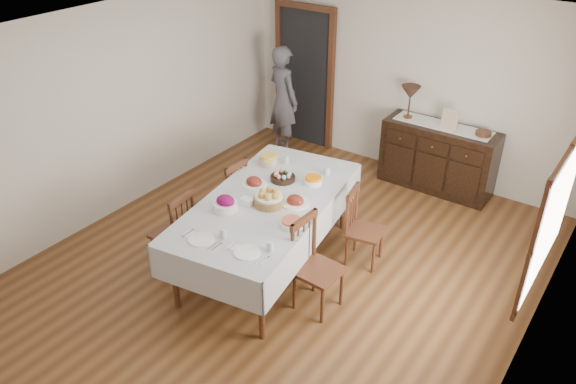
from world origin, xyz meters
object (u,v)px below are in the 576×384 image
Objects in this scene: dining_table at (267,208)px; chair_right_near at (314,264)px; chair_left_near at (176,230)px; chair_left_far at (230,195)px; chair_right_far at (361,227)px; person at (283,96)px; sideboard at (438,158)px; table_lamp at (411,93)px.

chair_right_near is at bearing -27.71° from dining_table.
chair_left_near is at bearing -151.60° from dining_table.
chair_left_far is 1.03× the size of chair_right_far.
dining_table is 1.08m from chair_right_far.
person is (-0.78, 2.20, 0.40)m from chair_left_far.
person is (-2.40, 1.87, 0.42)m from chair_right_far.
chair_left_far reaches higher than chair_right_far.
chair_right_near is (1.60, -0.59, 0.04)m from chair_left_far.
chair_left_far reaches higher than sideboard.
chair_right_near reaches higher than sideboard.
chair_left_far is 0.54× the size of person.
chair_left_near is at bearing 123.93° from person.
dining_table is at bearing -107.21° from sideboard.
chair_left_near is 1.04× the size of chair_right_far.
person is (-1.59, 2.52, 0.14)m from dining_table.
chair_right_near is 2.20× the size of table_lamp.
dining_table is 2.99m from person.
chair_left_near is 3.63m from table_lamp.
dining_table is 2.77× the size of chair_left_far.
person is at bearing -173.33° from table_lamp.
sideboard is 0.96m from table_lamp.
chair_left_near is 0.94× the size of chair_right_near.
chair_left_near is at bearing 117.05° from chair_right_far.
chair_right_near is 3.01m from sideboard.
table_lamp reaches higher than sideboard.
dining_table is 1.48× the size of person.
dining_table is 5.68× the size of table_lamp.
chair_right_near is at bearing 71.21° from chair_left_far.
sideboard is (0.06, 3.01, -0.05)m from chair_right_near.
person is (-2.38, 2.79, 0.37)m from chair_right_near.
chair_right_near is 0.92m from chair_right_far.
sideboard is (1.66, 2.42, -0.02)m from chair_left_far.
dining_table is at bearing 74.05° from chair_right_near.
person is at bearing -158.98° from chair_left_far.
chair_left_near is 0.93m from chair_left_far.
chair_left_near is at bearing -108.73° from table_lamp.
chair_left_far is (-0.02, 0.93, -0.01)m from chair_left_near.
chair_right_near is at bearing -81.63° from table_lamp.
chair_left_far is 1.66m from chair_right_far.
table_lamp is at bearing 11.18° from chair_right_near.
chair_right_far is at bearing -90.97° from sideboard.
chair_right_far is at bearing 102.87° from chair_left_far.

